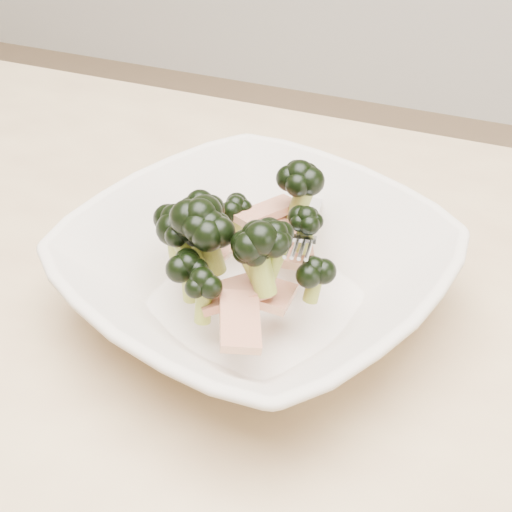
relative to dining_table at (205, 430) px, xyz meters
The scene contains 2 objects.
dining_table is the anchor object (origin of this frame).
broccoli_dish 0.15m from the dining_table, 70.28° to the left, with size 0.36×0.36×0.11m.
Camera 1 is at (0.18, -0.34, 1.14)m, focal length 50.00 mm.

